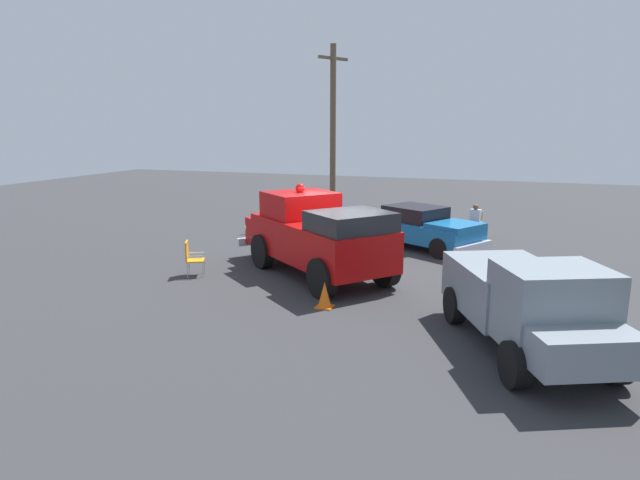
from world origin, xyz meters
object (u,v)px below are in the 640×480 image
vintage_fire_truck (316,234)px  classic_hot_rod (422,227)px  traffic_cone (325,295)px  lawn_chair_near_truck (476,222)px  spectator_seated (474,219)px  parked_pickup (528,301)px  lawn_chair_by_car (191,256)px  utility_pole (333,132)px

vintage_fire_truck → classic_hot_rod: (2.33, 4.62, -0.45)m
vintage_fire_truck → traffic_cone: 3.10m
lawn_chair_near_truck → spectator_seated: size_ratio=0.79×
parked_pickup → lawn_chair_near_truck: size_ratio=5.01×
lawn_chair_near_truck → vintage_fire_truck: bearing=-118.6°
vintage_fire_truck → classic_hot_rod: 5.19m
traffic_cone → spectator_seated: bearing=74.6°
vintage_fire_truck → parked_pickup: size_ratio=1.17×
vintage_fire_truck → lawn_chair_near_truck: 8.32m
vintage_fire_truck → lawn_chair_by_car: size_ratio=5.86×
classic_hot_rod → utility_pole: size_ratio=0.61×
lawn_chair_near_truck → utility_pole: bearing=166.0°
spectator_seated → traffic_cone: 10.25m
spectator_seated → utility_pole: bearing=164.9°
parked_pickup → vintage_fire_truck: bearing=146.4°
lawn_chair_near_truck → spectator_seated: (-0.05, -0.12, 0.11)m
vintage_fire_truck → parked_pickup: 6.86m
vintage_fire_truck → spectator_seated: 8.18m
utility_pole → classic_hot_rod: bearing=-41.9°
parked_pickup → lawn_chair_near_truck: (-1.74, 11.08, -0.40)m
traffic_cone → classic_hot_rod: bearing=81.3°
lawn_chair_near_truck → traffic_cone: bearing=-105.4°
vintage_fire_truck → lawn_chair_by_car: vintage_fire_truck is taller
lawn_chair_near_truck → utility_pole: utility_pole is taller
utility_pole → vintage_fire_truck: bearing=-74.7°
traffic_cone → parked_pickup: bearing=-13.5°
vintage_fire_truck → traffic_cone: (1.21, -2.71, -0.89)m
classic_hot_rod → vintage_fire_truck: bearing=-116.8°
classic_hot_rod → traffic_cone: (-1.12, -7.33, -0.44)m
lawn_chair_near_truck → classic_hot_rod: bearing=-121.6°
vintage_fire_truck → lawn_chair_by_car: 3.65m
classic_hot_rod → lawn_chair_by_car: bearing=-133.8°
parked_pickup → traffic_cone: 4.68m
classic_hot_rod → spectator_seated: 3.00m
traffic_cone → lawn_chair_near_truck: bearing=74.6°
lawn_chair_near_truck → lawn_chair_by_car: size_ratio=1.00×
vintage_fire_truck → classic_hot_rod: bearing=63.2°
parked_pickup → spectator_seated: bearing=99.3°
utility_pole → traffic_cone: size_ratio=12.11×
lawn_chair_near_truck → traffic_cone: (-2.76, -10.00, -0.28)m
utility_pole → traffic_cone: 12.70m
parked_pickup → utility_pole: size_ratio=0.67×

